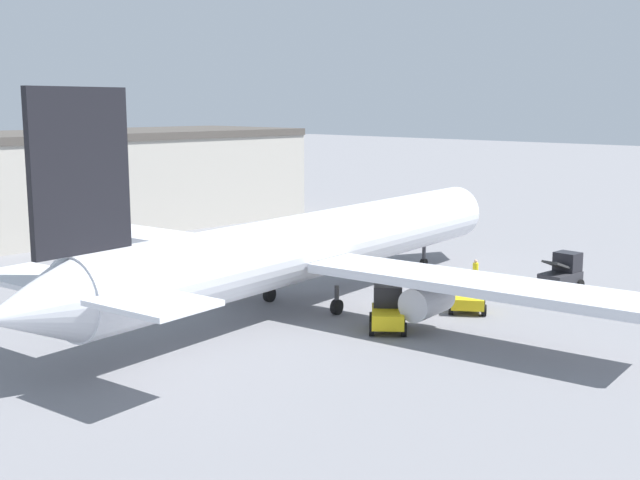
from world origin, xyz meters
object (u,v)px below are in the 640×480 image
belt_loader_truck (562,274)px  airplane (309,246)px  pushback_tug (467,296)px  ground_crew_worker (475,271)px  baggage_tug (388,310)px

belt_loader_truck → airplane: bearing=149.9°
belt_loader_truck → pushback_tug: belt_loader_truck is taller
airplane → pushback_tug: airplane is taller
ground_crew_worker → belt_loader_truck: (2.34, -5.16, 0.24)m
airplane → ground_crew_worker: (11.85, -4.12, -2.75)m
baggage_tug → pushback_tug: bearing=-47.2°
baggage_tug → pushback_tug: 6.55m
pushback_tug → airplane: bearing=92.2°
belt_loader_truck → pushback_tug: bearing=171.7°
airplane → baggage_tug: 7.31m
airplane → baggage_tug: size_ratio=12.73×
airplane → pushback_tug: bearing=-60.4°
ground_crew_worker → pushback_tug: 7.02m
airplane → ground_crew_worker: 12.85m
baggage_tug → pushback_tug: baggage_tug is taller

